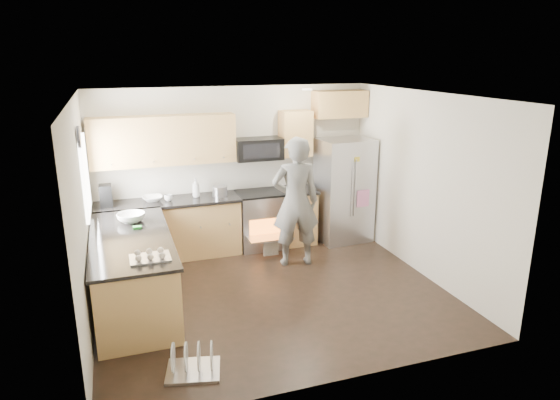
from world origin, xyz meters
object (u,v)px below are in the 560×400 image
object	(u,v)px
stove_range	(261,207)
dish_rack	(193,364)
person	(296,202)
refrigerator	(344,190)

from	to	relation	value
stove_range	dish_rack	bearing A→B (deg)	-117.96
stove_range	dish_rack	distance (m)	3.55
stove_range	dish_rack	world-z (taller)	stove_range
stove_range	person	bearing A→B (deg)	-71.78
refrigerator	person	xyz separation A→B (m)	(-1.14, -0.71, 0.11)
stove_range	person	xyz separation A→B (m)	(0.28, -0.86, 0.30)
stove_range	dish_rack	size ratio (longest dim) A/B	2.93
stove_range	refrigerator	world-z (taller)	stove_range
refrigerator	dish_rack	distance (m)	4.32
refrigerator	dish_rack	xyz separation A→B (m)	(-3.06, -2.94, -0.78)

